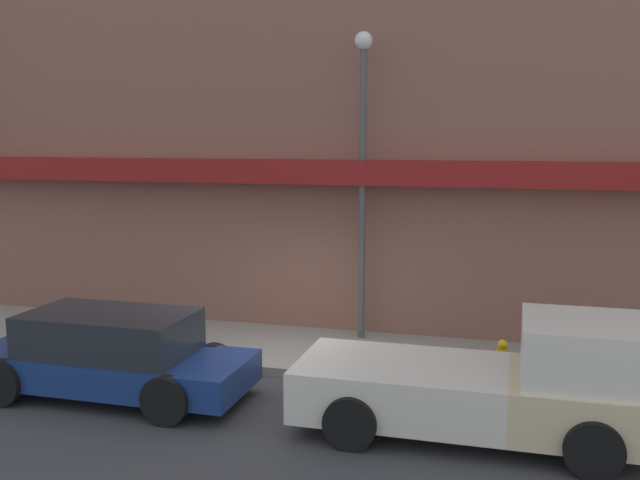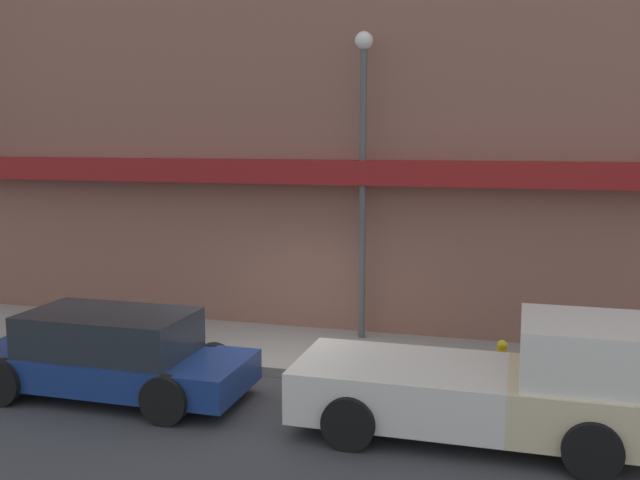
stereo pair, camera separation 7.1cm
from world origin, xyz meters
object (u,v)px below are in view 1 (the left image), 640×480
object	(u,v)px
parked_car	(110,355)
fire_hydrant	(502,360)
street_lamp	(363,153)
pickup_truck	(498,384)

from	to	relation	value
parked_car	fire_hydrant	xyz separation A→B (m)	(6.29, 2.04, -0.19)
parked_car	street_lamp	bearing A→B (deg)	50.06
street_lamp	pickup_truck	bearing A→B (deg)	-54.25
fire_hydrant	pickup_truck	bearing A→B (deg)	-90.24
parked_car	street_lamp	distance (m)	6.19
pickup_truck	fire_hydrant	world-z (taller)	pickup_truck
pickup_truck	street_lamp	bearing A→B (deg)	124.12
street_lamp	fire_hydrant	bearing A→B (deg)	-34.16
parked_car	street_lamp	world-z (taller)	street_lamp
parked_car	fire_hydrant	size ratio (longest dim) A/B	6.62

